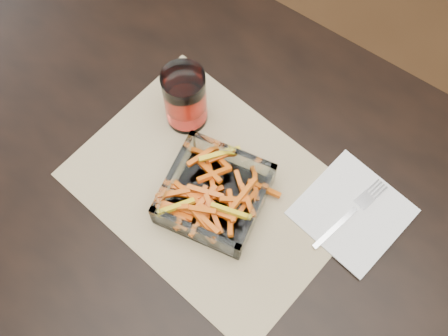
{
  "coord_description": "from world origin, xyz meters",
  "views": [
    {
      "loc": [
        0.06,
        -0.22,
        1.65
      ],
      "look_at": [
        -0.15,
        0.08,
        0.78
      ],
      "focal_mm": 45.0,
      "sensor_mm": 36.0,
      "label": 1
    }
  ],
  "objects": [
    {
      "name": "tumbler",
      "position": [
        -0.27,
        0.14,
        0.81
      ],
      "size": [
        0.07,
        0.07,
        0.13
      ],
      "color": "white",
      "rests_on": "placemat"
    },
    {
      "name": "napkin",
      "position": [
        0.06,
        0.15,
        0.76
      ],
      "size": [
        0.19,
        0.19,
        0.0
      ],
      "primitive_type": "cube",
      "rotation": [
        0.0,
        0.0,
        -0.16
      ],
      "color": "white",
      "rests_on": "placemat"
    },
    {
      "name": "fork",
      "position": [
        0.06,
        0.14,
        0.76
      ],
      "size": [
        0.05,
        0.17,
        0.0
      ],
      "rotation": [
        0.0,
        0.0,
        -0.23
      ],
      "color": "silver",
      "rests_on": "napkin"
    },
    {
      "name": "dining_table",
      "position": [
        0.0,
        0.0,
        0.66
      ],
      "size": [
        1.6,
        0.9,
        0.75
      ],
      "color": "black",
      "rests_on": "ground"
    },
    {
      "name": "placemat",
      "position": [
        -0.16,
        0.05,
        0.75
      ],
      "size": [
        0.49,
        0.38,
        0.0
      ],
      "primitive_type": "cube",
      "rotation": [
        0.0,
        0.0,
        -0.12
      ],
      "color": "tan",
      "rests_on": "dining_table"
    },
    {
      "name": "glass_bowl",
      "position": [
        -0.14,
        0.03,
        0.78
      ],
      "size": [
        0.18,
        0.18,
        0.06
      ],
      "rotation": [
        0.0,
        0.0,
        0.19
      ],
      "color": "white",
      "rests_on": "placemat"
    }
  ]
}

